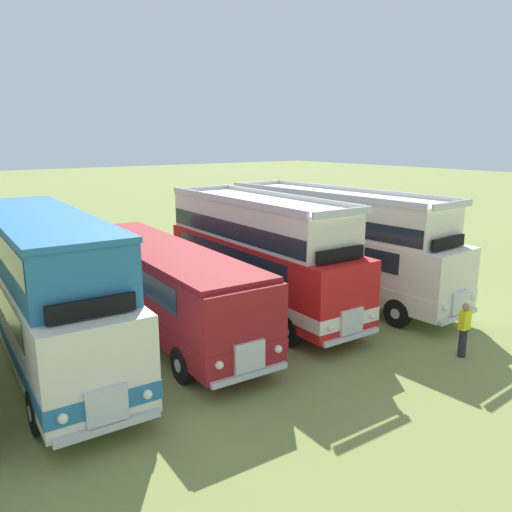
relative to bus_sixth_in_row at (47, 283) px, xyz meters
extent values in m
cube|color=silver|center=(-0.01, -0.12, -0.77)|extent=(3.01, 10.60, 2.30)
cube|color=teal|center=(-0.01, -0.12, -1.37)|extent=(3.05, 10.64, 0.44)
cube|color=#19232D|center=(0.01, 0.28, -0.17)|extent=(2.92, 8.21, 0.76)
cube|color=#19232D|center=(-0.26, -5.30, -0.12)|extent=(2.20, 0.21, 0.90)
cube|color=silver|center=(-0.27, -5.41, -1.37)|extent=(0.90, 0.16, 0.80)
cube|color=silver|center=(-0.27, -5.44, -1.87)|extent=(2.30, 0.25, 0.16)
sphere|color=#EAEACC|center=(0.63, -5.46, -1.37)|extent=(0.22, 0.22, 0.22)
sphere|color=#EAEACC|center=(-1.16, -5.38, -1.37)|extent=(0.22, 0.22, 0.22)
cube|color=teal|center=(0.01, 0.13, 1.13)|extent=(2.87, 9.70, 1.50)
cube|color=teal|center=(0.01, 0.13, 1.95)|extent=(2.93, 9.80, 0.14)
cube|color=#19232D|center=(0.01, 0.13, 1.43)|extent=(2.90, 9.60, 0.68)
cube|color=black|center=(-0.24, -4.81, 0.63)|extent=(1.90, 0.21, 0.40)
cylinder|color=black|center=(0.96, -3.82, -1.95)|extent=(0.33, 1.05, 1.04)
cylinder|color=silver|center=(1.11, -3.83, -1.95)|extent=(0.04, 0.36, 0.36)
cylinder|color=black|center=(-1.33, -3.71, -1.95)|extent=(0.33, 1.05, 1.04)
cylinder|color=silver|center=(-1.48, -3.70, -1.95)|extent=(0.04, 0.36, 0.36)
cylinder|color=black|center=(1.31, 3.27, -1.95)|extent=(0.33, 1.05, 1.04)
cylinder|color=silver|center=(1.46, 3.26, -1.95)|extent=(0.04, 0.36, 0.36)
cube|color=maroon|center=(3.89, 0.50, -0.77)|extent=(3.08, 11.39, 2.30)
cube|color=maroon|center=(3.89, 0.50, -1.37)|extent=(3.12, 11.43, 0.44)
cube|color=#19232D|center=(3.91, 0.90, -0.17)|extent=(2.98, 9.00, 0.76)
cube|color=#19232D|center=(3.60, -5.07, -0.12)|extent=(2.20, 0.21, 0.90)
cube|color=silver|center=(3.59, -5.18, -1.37)|extent=(0.90, 0.17, 0.80)
cube|color=silver|center=(3.59, -5.21, -1.87)|extent=(2.30, 0.26, 0.16)
sphere|color=#EAEACC|center=(4.49, -5.24, -1.37)|extent=(0.22, 0.22, 0.22)
sphere|color=#EAEACC|center=(2.69, -5.14, -1.37)|extent=(0.22, 0.22, 0.22)
cube|color=maroon|center=(3.89, 0.50, 0.45)|extent=(3.02, 10.99, 0.14)
cylinder|color=black|center=(4.83, -3.59, -1.95)|extent=(0.33, 1.05, 1.04)
cylinder|color=silver|center=(4.98, -3.60, -1.95)|extent=(0.04, 0.36, 0.36)
cylinder|color=black|center=(2.53, -3.47, -1.95)|extent=(0.33, 1.05, 1.04)
cylinder|color=silver|center=(2.38, -3.47, -1.95)|extent=(0.04, 0.36, 0.36)
cylinder|color=black|center=(5.23, 4.27, -1.95)|extent=(0.33, 1.05, 1.04)
cylinder|color=silver|center=(5.38, 4.27, -1.95)|extent=(0.04, 0.36, 0.36)
cylinder|color=black|center=(2.94, 4.39, -1.95)|extent=(0.33, 1.05, 1.04)
cylinder|color=silver|center=(2.79, 4.40, -1.95)|extent=(0.04, 0.36, 0.36)
cube|color=red|center=(7.78, 0.05, -0.77)|extent=(2.80, 9.95, 2.30)
cube|color=silver|center=(7.78, 0.05, -1.37)|extent=(2.85, 9.99, 0.44)
cube|color=#19232D|center=(7.79, 0.45, -0.17)|extent=(2.76, 7.55, 0.76)
cube|color=#19232D|center=(7.63, -4.82, -0.12)|extent=(2.20, 0.17, 0.90)
cube|color=silver|center=(7.63, -4.93, -1.37)|extent=(0.90, 0.15, 0.80)
cube|color=silver|center=(7.62, -4.96, -1.87)|extent=(2.30, 0.21, 0.16)
sphere|color=#EAEACC|center=(8.52, -4.97, -1.37)|extent=(0.22, 0.22, 0.22)
sphere|color=#EAEACC|center=(6.73, -4.92, -1.37)|extent=(0.22, 0.22, 0.22)
cube|color=silver|center=(7.79, 0.30, 1.13)|extent=(2.68, 9.05, 1.50)
cube|color=silver|center=(7.64, -4.38, 1.93)|extent=(2.40, 0.17, 0.24)
cube|color=silver|center=(7.91, 4.29, 1.93)|extent=(2.40, 0.17, 0.24)
cube|color=silver|center=(8.99, 0.26, 1.93)|extent=(0.38, 8.98, 0.24)
cube|color=silver|center=(6.59, 0.34, 1.93)|extent=(0.38, 8.98, 0.24)
cube|color=#19232D|center=(7.79, 0.30, 0.83)|extent=(2.71, 8.95, 0.64)
cube|color=black|center=(7.64, -4.34, 0.63)|extent=(1.90, 0.18, 0.40)
cylinder|color=black|center=(8.83, -3.32, -1.95)|extent=(0.31, 1.05, 1.04)
cylinder|color=silver|center=(8.98, -3.33, -1.95)|extent=(0.03, 0.36, 0.36)
cylinder|color=black|center=(6.53, -3.25, -1.95)|extent=(0.31, 1.05, 1.04)
cylinder|color=silver|center=(6.38, -3.25, -1.95)|extent=(0.03, 0.36, 0.36)
cylinder|color=black|center=(9.03, 3.15, -1.95)|extent=(0.31, 1.05, 1.04)
cylinder|color=silver|center=(9.18, 3.15, -1.95)|extent=(0.03, 0.36, 0.36)
cylinder|color=black|center=(6.73, 3.22, -1.95)|extent=(0.31, 1.05, 1.04)
cylinder|color=silver|center=(6.58, 3.23, -1.95)|extent=(0.03, 0.36, 0.36)
cube|color=silver|center=(11.67, -0.10, -0.77)|extent=(3.08, 11.49, 2.30)
cube|color=silver|center=(11.67, -0.10, -1.37)|extent=(3.12, 11.53, 0.44)
cube|color=#19232D|center=(11.65, 0.30, -0.17)|extent=(2.99, 9.09, 0.76)
cube|color=#19232D|center=(11.96, -5.72, -0.12)|extent=(2.20, 0.21, 0.90)
cube|color=silver|center=(11.97, -5.83, -1.37)|extent=(0.90, 0.17, 0.80)
cube|color=silver|center=(11.97, -5.86, -1.87)|extent=(2.30, 0.26, 0.16)
sphere|color=#EAEACC|center=(12.87, -5.80, -1.37)|extent=(0.22, 0.22, 0.22)
sphere|color=#EAEACC|center=(11.07, -5.89, -1.37)|extent=(0.22, 0.22, 0.22)
cube|color=silver|center=(11.66, 0.15, 1.13)|extent=(2.94, 10.59, 1.50)
cube|color=silver|center=(11.94, -5.28, 1.93)|extent=(2.40, 0.22, 0.24)
cube|color=silver|center=(11.42, 4.88, 1.93)|extent=(2.40, 0.22, 0.24)
cube|color=silver|center=(12.86, 0.21, 1.93)|extent=(0.64, 10.47, 0.24)
cube|color=silver|center=(10.46, 0.08, 1.93)|extent=(0.64, 10.47, 0.24)
cube|color=#19232D|center=(11.66, 0.15, 0.83)|extent=(2.97, 10.49, 0.64)
cube|color=black|center=(11.94, -5.23, 0.63)|extent=(1.90, 0.22, 0.40)
cylinder|color=black|center=(13.03, -4.13, -1.95)|extent=(0.33, 1.05, 1.04)
cylinder|color=silver|center=(13.18, -4.12, -1.95)|extent=(0.04, 0.36, 0.36)
cylinder|color=black|center=(10.73, -4.25, -1.95)|extent=(0.33, 1.05, 1.04)
cylinder|color=silver|center=(10.58, -4.25, -1.95)|extent=(0.04, 0.36, 0.36)
cylinder|color=black|center=(12.62, 3.84, -1.95)|extent=(0.33, 1.05, 1.04)
cylinder|color=silver|center=(12.77, 3.85, -1.95)|extent=(0.04, 0.36, 0.36)
cylinder|color=black|center=(10.32, 3.72, -1.95)|extent=(0.33, 1.05, 1.04)
cylinder|color=silver|center=(10.17, 3.71, -1.95)|extent=(0.04, 0.36, 0.36)
cylinder|color=#23232D|center=(10.31, -7.07, -2.02)|extent=(0.24, 0.24, 0.90)
cube|color=yellow|center=(10.31, -7.07, -1.27)|extent=(0.36, 0.22, 0.60)
sphere|color=#9E7051|center=(10.31, -7.07, -0.85)|extent=(0.22, 0.22, 0.22)
cylinder|color=#8C704C|center=(7.24, 11.57, -1.95)|extent=(0.08, 0.08, 1.05)
cylinder|color=#8C704C|center=(14.67, 11.57, -1.95)|extent=(0.08, 0.08, 1.05)
camera|label=1|loc=(-3.42, -15.07, 4.14)|focal=35.50mm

